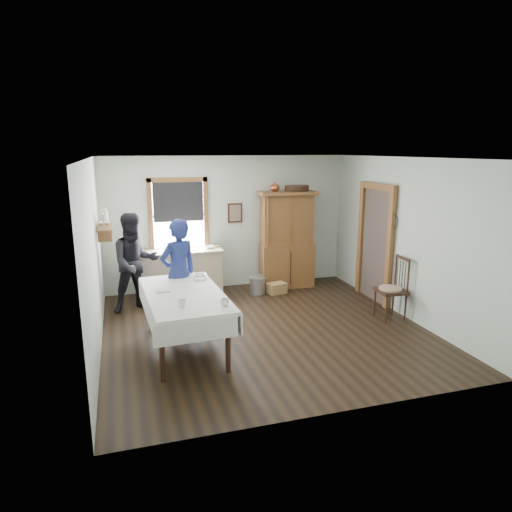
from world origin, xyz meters
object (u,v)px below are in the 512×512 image
(spindle_chair, at_px, (391,288))
(pail, at_px, (257,286))
(woman_blue, at_px, (179,277))
(work_counter, at_px, (181,273))
(china_hutch, at_px, (287,240))
(wicker_basket, at_px, (277,288))
(figure_dark, at_px, (135,266))
(dining_table, at_px, (185,320))

(spindle_chair, distance_m, pail, 2.65)
(woman_blue, bearing_deg, work_counter, -123.64)
(china_hutch, bearing_deg, wicker_basket, -125.67)
(work_counter, distance_m, spindle_chair, 3.96)
(woman_blue, bearing_deg, pail, -168.63)
(work_counter, relative_size, figure_dark, 0.98)
(work_counter, bearing_deg, wicker_basket, -14.27)
(dining_table, relative_size, figure_dark, 1.28)
(woman_blue, height_order, figure_dark, woman_blue)
(pail, xyz_separation_m, wicker_basket, (0.38, -0.09, -0.06))
(dining_table, bearing_deg, figure_dark, 108.21)
(dining_table, height_order, spindle_chair, spindle_chair)
(wicker_basket, xyz_separation_m, figure_dark, (-2.71, -0.21, 0.71))
(spindle_chair, relative_size, wicker_basket, 2.97)
(figure_dark, bearing_deg, work_counter, 24.77)
(wicker_basket, height_order, figure_dark, figure_dark)
(spindle_chair, bearing_deg, woman_blue, 171.56)
(work_counter, height_order, china_hutch, china_hutch)
(spindle_chair, bearing_deg, pail, 135.39)
(china_hutch, bearing_deg, work_counter, -175.90)
(spindle_chair, bearing_deg, work_counter, 147.45)
(china_hutch, relative_size, spindle_chair, 1.86)
(woman_blue, distance_m, figure_dark, 1.14)
(pail, bearing_deg, dining_table, -129.21)
(figure_dark, bearing_deg, woman_blue, -67.83)
(work_counter, distance_m, woman_blue, 1.66)
(dining_table, bearing_deg, work_counter, 83.50)
(china_hutch, relative_size, wicker_basket, 5.54)
(work_counter, bearing_deg, woman_blue, -99.27)
(spindle_chair, distance_m, figure_dark, 4.44)
(work_counter, bearing_deg, spindle_chair, -35.72)
(china_hutch, distance_m, wicker_basket, 1.06)
(pail, bearing_deg, woman_blue, -143.71)
(pail, bearing_deg, work_counter, 166.35)
(work_counter, height_order, wicker_basket, work_counter)
(work_counter, xyz_separation_m, woman_blue, (-0.25, -1.60, 0.36))
(spindle_chair, bearing_deg, wicker_basket, 130.13)
(work_counter, bearing_deg, dining_table, -97.05)
(wicker_basket, bearing_deg, china_hutch, 49.92)
(dining_table, relative_size, woman_blue, 1.27)
(dining_table, relative_size, wicker_basket, 5.81)
(figure_dark, bearing_deg, dining_table, -83.64)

